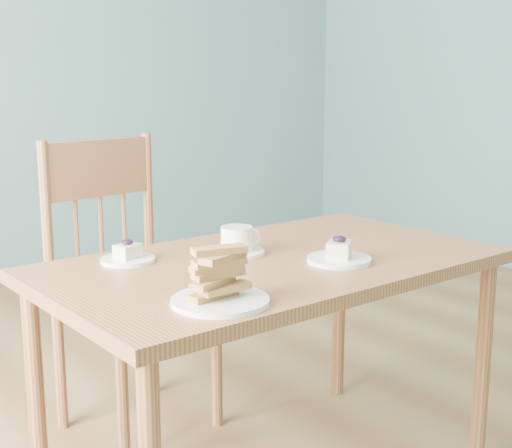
% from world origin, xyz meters
% --- Properties ---
extents(room, '(5.01, 5.01, 2.71)m').
position_xyz_m(room, '(0.00, 0.00, 1.35)').
color(room, olive).
rests_on(room, ground).
extents(dining_table, '(1.28, 0.74, 0.68)m').
position_xyz_m(dining_table, '(-0.20, -0.17, 0.62)').
color(dining_table, '#A3643D').
rests_on(dining_table, ground).
extents(dining_chair, '(0.50, 0.48, 0.99)m').
position_xyz_m(dining_chair, '(-0.35, 0.42, 0.50)').
color(dining_chair, '#A3643D').
rests_on(dining_chair, ground).
extents(cheesecake_plate_near, '(0.18, 0.18, 0.07)m').
position_xyz_m(cheesecake_plate_near, '(-0.08, -0.31, 0.70)').
color(cheesecake_plate_near, white).
rests_on(cheesecake_plate_near, dining_table).
extents(cheesecake_plate_far, '(0.15, 0.15, 0.06)m').
position_xyz_m(cheesecake_plate_far, '(-0.54, 0.05, 0.70)').
color(cheesecake_plate_far, white).
rests_on(cheesecake_plate_far, dining_table).
extents(coffee_cup, '(0.16, 0.16, 0.08)m').
position_xyz_m(coffee_cup, '(-0.25, -0.06, 0.72)').
color(coffee_cup, white).
rests_on(coffee_cup, dining_table).
extents(biscotti_plate, '(0.22, 0.22, 0.13)m').
position_xyz_m(biscotti_plate, '(-0.55, -0.41, 0.73)').
color(biscotti_plate, white).
rests_on(biscotti_plate, dining_table).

